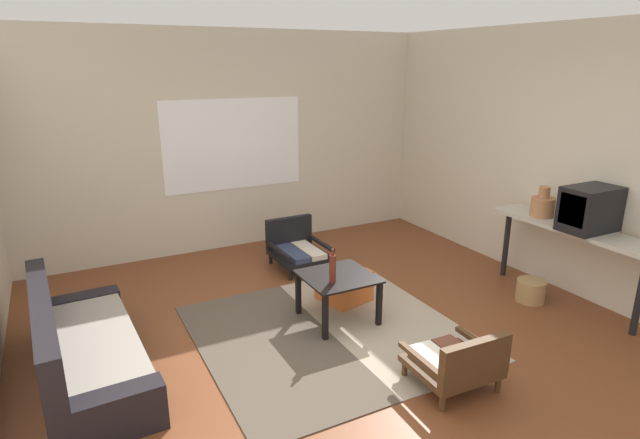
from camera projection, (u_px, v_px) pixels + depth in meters
The scene contains 14 objects.
ground_plane at pixel (357, 354), 4.26m from camera, with size 7.80×7.80×0.00m, color brown.
far_wall_with_window at pixel (232, 142), 6.46m from camera, with size 5.60×0.13×2.70m.
side_wall_right at pixel (566, 160), 5.29m from camera, with size 0.12×6.60×2.70m, color beige.
area_rug at pixel (329, 332), 4.59m from camera, with size 2.22×2.21×0.01m.
couch at pixel (82, 352), 3.88m from camera, with size 0.78×1.85×0.70m.
coffee_table at pixel (338, 284), 4.72m from camera, with size 0.63×0.62×0.45m.
armchair_by_window at pixel (297, 247), 6.05m from camera, with size 0.60×0.65×0.54m.
armchair_striped_foreground at pixel (458, 362), 3.74m from camera, with size 0.61×0.56×0.48m.
ottoman_orange at pixel (344, 285), 5.17m from camera, with size 0.42×0.42×0.32m, color #D1662D.
console_shelf at pixel (569, 234), 4.99m from camera, with size 0.41×1.63×0.80m.
crt_television at pixel (590, 209), 4.76m from camera, with size 0.52×0.33×0.42m.
clay_vase at pixel (543, 205), 5.23m from camera, with size 0.23×0.23×0.31m.
glass_bottle at pixel (333, 268), 4.51m from camera, with size 0.06×0.06×0.31m.
wicker_basket at pixel (531, 291), 5.17m from camera, with size 0.28×0.28×0.22m, color #9E7A4C.
Camera 1 is at (-2.00, -3.18, 2.31)m, focal length 28.94 mm.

